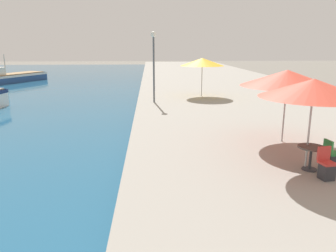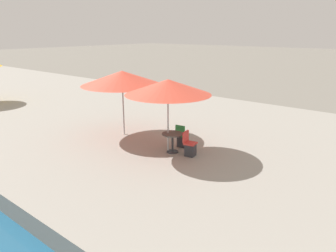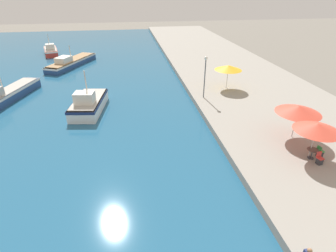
{
  "view_description": "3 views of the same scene",
  "coord_description": "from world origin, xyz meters",
  "views": [
    {
      "loc": [
        0.84,
        3.56,
        4.31
      ],
      "look_at": [
        1.5,
        15.22,
        1.44
      ],
      "focal_mm": 35.0,
      "sensor_mm": 36.0,
      "label": 1
    },
    {
      "loc": [
        -3.36,
        5.39,
        5.06
      ],
      "look_at": [
        5.62,
        12.84,
        1.64
      ],
      "focal_mm": 35.0,
      "sensor_mm": 36.0,
      "label": 2
    },
    {
      "loc": [
        -6.99,
        -1.21,
        11.73
      ],
      "look_at": [
        -4.0,
        18.0,
        1.24
      ],
      "focal_mm": 28.0,
      "sensor_mm": 36.0,
      "label": 3
    }
  ],
  "objects": [
    {
      "name": "cafe_table",
      "position": [
        5.66,
        12.65,
        1.18
      ],
      "size": [
        0.8,
        0.8,
        0.74
      ],
      "color": "#333338",
      "rests_on": "quay_promenade"
    },
    {
      "name": "cafe_chair_left",
      "position": [
        6.38,
        12.73,
        0.97
      ],
      "size": [
        0.47,
        0.45,
        0.91
      ],
      "rotation": [
        0.0,
        0.0,
        -1.45
      ],
      "color": "#2D2D33",
      "rests_on": "quay_promenade"
    },
    {
      "name": "cafe_umbrella_white",
      "position": [
        6.03,
        15.69,
        3.13
      ],
      "size": [
        3.49,
        3.49,
        2.79
      ],
      "color": "#B7B7B7",
      "rests_on": "quay_promenade"
    },
    {
      "name": "cafe_umbrella_pink",
      "position": [
        5.62,
        12.84,
        3.11
      ],
      "size": [
        3.15,
        3.15,
        2.74
      ],
      "color": "#B7B7B7",
      "rests_on": "quay_promenade"
    },
    {
      "name": "cafe_chair_right",
      "position": [
        5.78,
        11.94,
        0.97
      ],
      "size": [
        0.46,
        0.49,
        0.91
      ],
      "rotation": [
        0.0,
        0.0,
        3.31
      ],
      "color": "#2D2D33",
      "rests_on": "quay_promenade"
    }
  ]
}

